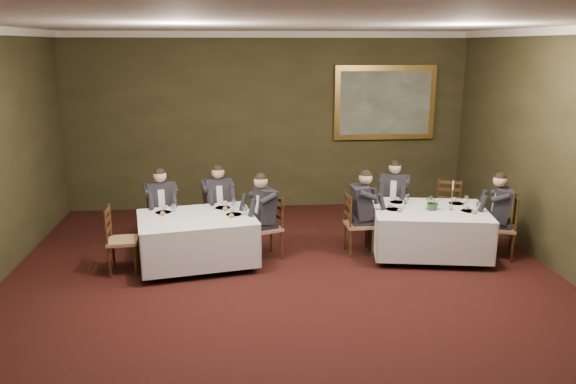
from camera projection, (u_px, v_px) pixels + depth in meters
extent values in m
plane|color=black|center=(293.00, 319.00, 6.85)|extent=(10.00, 10.00, 0.00)
cube|color=silver|center=(294.00, 20.00, 5.96)|extent=(8.00, 10.00, 0.10)
cube|color=#2E2B17|center=(268.00, 122.00, 11.22)|extent=(8.00, 0.10, 3.50)
cube|color=white|center=(267.00, 34.00, 10.74)|extent=(8.00, 0.10, 0.12)
cube|color=black|center=(430.00, 211.00, 8.76)|extent=(1.87, 1.53, 0.04)
cube|color=white|center=(430.00, 210.00, 8.75)|extent=(1.94, 1.60, 0.02)
cube|color=white|center=(429.00, 230.00, 8.84)|extent=(1.96, 1.62, 0.65)
cube|color=black|center=(196.00, 219.00, 8.38)|extent=(1.83, 1.51, 0.04)
cube|color=white|center=(196.00, 217.00, 8.38)|extent=(1.90, 1.58, 0.02)
cube|color=white|center=(197.00, 238.00, 8.46)|extent=(1.93, 1.60, 0.65)
cube|color=#99734D|center=(393.00, 209.00, 9.72)|extent=(0.57, 0.56, 0.05)
cube|color=black|center=(395.00, 193.00, 9.83)|extent=(0.36, 0.18, 0.54)
cube|color=black|center=(394.00, 188.00, 9.62)|extent=(0.51, 0.45, 0.55)
sphere|color=#E0A78C|center=(395.00, 167.00, 9.52)|extent=(0.28, 0.28, 0.21)
cube|color=#99734D|center=(449.00, 211.00, 9.64)|extent=(0.55, 0.53, 0.05)
cube|color=black|center=(449.00, 194.00, 9.76)|extent=(0.37, 0.15, 0.54)
cube|color=#99734D|center=(359.00, 224.00, 8.90)|extent=(0.44, 0.46, 0.05)
cube|color=black|center=(348.00, 210.00, 8.82)|extent=(0.05, 0.38, 0.54)
cube|color=black|center=(360.00, 202.00, 8.81)|extent=(0.33, 0.43, 0.55)
sphere|color=#E0A78C|center=(361.00, 178.00, 8.71)|extent=(0.22, 0.22, 0.21)
cube|color=#99734D|center=(501.00, 228.00, 8.74)|extent=(0.56, 0.57, 0.05)
cube|color=black|center=(516.00, 214.00, 8.62)|extent=(0.18, 0.36, 0.54)
cube|color=black|center=(503.00, 205.00, 8.64)|extent=(0.45, 0.51, 0.55)
sphere|color=#E0A78C|center=(506.00, 181.00, 8.55)|extent=(0.28, 0.28, 0.21)
cube|color=#99734D|center=(162.00, 220.00, 9.13)|extent=(0.52, 0.51, 0.05)
cube|color=black|center=(160.00, 202.00, 9.24)|extent=(0.38, 0.11, 0.54)
cube|color=black|center=(161.00, 198.00, 9.04)|extent=(0.48, 0.40, 0.55)
sphere|color=#E0A78C|center=(159.00, 175.00, 8.94)|extent=(0.25, 0.25, 0.21)
cube|color=#99734D|center=(218.00, 215.00, 9.38)|extent=(0.54, 0.53, 0.05)
cube|color=black|center=(215.00, 198.00, 9.48)|extent=(0.37, 0.14, 0.54)
cube|color=black|center=(217.00, 194.00, 9.28)|extent=(0.49, 0.42, 0.55)
sphere|color=#E0A78C|center=(217.00, 171.00, 9.18)|extent=(0.26, 0.26, 0.21)
cube|color=#99734D|center=(266.00, 228.00, 8.73)|extent=(0.55, 0.56, 0.05)
cube|color=black|center=(277.00, 211.00, 8.75)|extent=(0.17, 0.36, 0.54)
cube|color=black|center=(266.00, 205.00, 8.64)|extent=(0.44, 0.50, 0.55)
sphere|color=#E0A78C|center=(266.00, 181.00, 8.54)|extent=(0.27, 0.27, 0.21)
cube|color=#99734D|center=(123.00, 241.00, 8.16)|extent=(0.44, 0.46, 0.05)
cube|color=black|center=(108.00, 225.00, 8.07)|extent=(0.05, 0.38, 0.54)
imported|color=#2D5926|center=(433.00, 201.00, 8.66)|extent=(0.28, 0.25, 0.30)
cylinder|color=gold|center=(451.00, 209.00, 8.71)|extent=(0.07, 0.07, 0.02)
cylinder|color=gold|center=(452.00, 199.00, 8.67)|extent=(0.02, 0.02, 0.32)
cylinder|color=white|center=(453.00, 184.00, 8.61)|extent=(0.02, 0.02, 0.14)
cylinder|color=white|center=(397.00, 202.00, 9.14)|extent=(0.25, 0.25, 0.01)
cylinder|color=white|center=(395.00, 198.00, 9.28)|extent=(0.08, 0.08, 0.05)
cylinder|color=white|center=(408.00, 198.00, 9.14)|extent=(0.06, 0.06, 0.14)
cylinder|color=white|center=(163.00, 212.00, 8.58)|extent=(0.25, 0.25, 0.01)
cylinder|color=white|center=(164.00, 208.00, 8.72)|extent=(0.08, 0.08, 0.05)
cylinder|color=white|center=(174.00, 208.00, 8.58)|extent=(0.06, 0.06, 0.14)
cube|color=gold|center=(385.00, 103.00, 11.28)|extent=(2.05, 0.08, 1.48)
cube|color=#4A5237|center=(385.00, 103.00, 11.23)|extent=(1.83, 0.01, 1.26)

